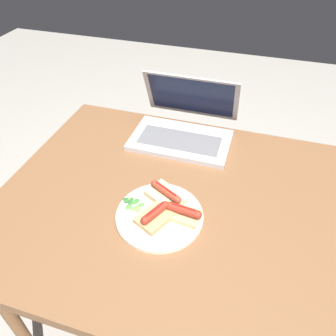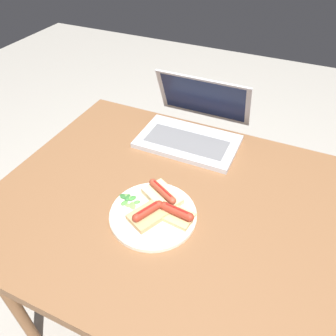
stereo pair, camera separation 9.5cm
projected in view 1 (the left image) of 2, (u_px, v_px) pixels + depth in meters
name	position (u px, v px, depth m)	size (l,w,h in m)	color
ground_plane	(171.00, 310.00, 1.44)	(6.00, 6.00, 0.00)	#9E998E
desk	(172.00, 212.00, 1.02)	(1.04, 0.85, 0.71)	brown
laptop	(184.00, 127.00, 1.20)	(0.35, 0.29, 0.21)	#B7B7BC
plate	(159.00, 215.00, 0.92)	(0.25, 0.25, 0.02)	silver
sausage_toast_left	(155.00, 216.00, 0.89)	(0.11, 0.12, 0.04)	tan
sausage_toast_middle	(166.00, 195.00, 0.95)	(0.13, 0.12, 0.04)	#D6B784
sausage_toast_right	(184.00, 212.00, 0.90)	(0.10, 0.07, 0.04)	tan
salad_pile	(132.00, 203.00, 0.94)	(0.07, 0.06, 0.01)	#4C8E3D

